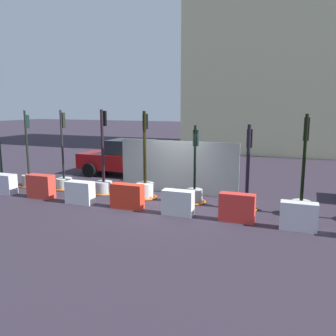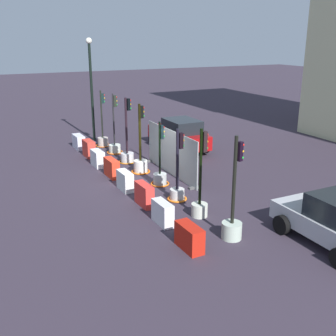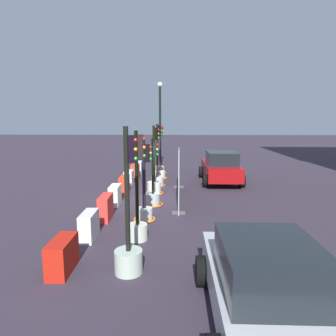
% 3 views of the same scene
% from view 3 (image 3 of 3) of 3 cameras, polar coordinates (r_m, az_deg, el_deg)
% --- Properties ---
extents(ground_plane, '(120.00, 120.00, 0.00)m').
position_cam_3_polar(ground_plane, '(13.50, -3.69, -5.95)').
color(ground_plane, '#312935').
extents(traffic_light_0, '(0.88, 0.88, 3.28)m').
position_cam_3_polar(traffic_light_0, '(19.74, -1.58, 0.37)').
color(traffic_light_0, '#B8ABA1').
rests_on(traffic_light_0, ground_plane).
extents(traffic_light_1, '(0.91, 0.91, 3.30)m').
position_cam_3_polar(traffic_light_1, '(17.99, -1.56, -0.59)').
color(traffic_light_1, silver).
rests_on(traffic_light_1, ground_plane).
extents(traffic_light_2, '(0.89, 0.89, 3.34)m').
position_cam_3_polar(traffic_light_2, '(16.05, -2.02, -1.40)').
color(traffic_light_2, '#BEBCBE').
rests_on(traffic_light_2, ground_plane).
extents(traffic_light_3, '(0.90, 0.90, 3.29)m').
position_cam_3_polar(traffic_light_3, '(14.26, -2.68, -2.96)').
color(traffic_light_3, silver).
rests_on(traffic_light_3, ground_plane).
extents(traffic_light_4, '(0.83, 0.83, 2.81)m').
position_cam_3_polar(traffic_light_4, '(12.39, -2.90, -5.19)').
color(traffic_light_4, '#A9ADAC').
rests_on(traffic_light_4, ground_plane).
extents(traffic_light_5, '(0.79, 0.79, 2.88)m').
position_cam_3_polar(traffic_light_5, '(10.55, -4.54, -7.16)').
color(traffic_light_5, silver).
rests_on(traffic_light_5, ground_plane).
extents(traffic_light_6, '(0.59, 0.59, 3.24)m').
position_cam_3_polar(traffic_light_6, '(8.87, -5.85, -9.35)').
color(traffic_light_6, beige).
rests_on(traffic_light_6, ground_plane).
extents(traffic_light_7, '(0.65, 0.65, 3.40)m').
position_cam_3_polar(traffic_light_7, '(7.11, -7.62, -14.90)').
color(traffic_light_7, '#A9B9A9').
rests_on(traffic_light_7, ground_plane).
extents(construction_barrier_0, '(1.17, 0.50, 0.80)m').
position_cam_3_polar(construction_barrier_0, '(19.92, -5.72, 0.12)').
color(construction_barrier_0, silver).
rests_on(construction_barrier_0, ground_plane).
extents(construction_barrier_1, '(1.04, 0.47, 0.90)m').
position_cam_3_polar(construction_barrier_1, '(18.04, -6.36, -0.68)').
color(construction_barrier_1, red).
rests_on(construction_barrier_1, ground_plane).
extents(construction_barrier_2, '(1.03, 0.48, 0.81)m').
position_cam_3_polar(construction_barrier_2, '(16.27, -7.59, -1.94)').
color(construction_barrier_2, silver).
rests_on(construction_barrier_2, ground_plane).
extents(construction_barrier_3, '(1.15, 0.42, 0.85)m').
position_cam_3_polar(construction_barrier_3, '(14.45, -8.45, -3.28)').
color(construction_barrier_3, red).
rests_on(construction_barrier_3, ground_plane).
extents(construction_barrier_4, '(1.02, 0.43, 0.82)m').
position_cam_3_polar(construction_barrier_4, '(12.68, -10.20, -5.18)').
color(construction_barrier_4, silver).
rests_on(construction_barrier_4, ground_plane).
extents(construction_barrier_5, '(1.08, 0.40, 0.87)m').
position_cam_3_polar(construction_barrier_5, '(10.89, -11.96, -7.48)').
color(construction_barrier_5, red).
rests_on(construction_barrier_5, ground_plane).
extents(construction_barrier_6, '(1.03, 0.42, 0.81)m').
position_cam_3_polar(construction_barrier_6, '(9.30, -15.02, -10.72)').
color(construction_barrier_6, silver).
rests_on(construction_barrier_6, ground_plane).
extents(construction_barrier_7, '(1.10, 0.49, 0.79)m').
position_cam_3_polar(construction_barrier_7, '(7.62, -19.75, -15.64)').
color(construction_barrier_7, red).
rests_on(construction_barrier_7, ground_plane).
extents(car_silver_hatchback, '(3.86, 2.11, 1.64)m').
position_cam_3_polar(car_silver_hatchback, '(5.55, 17.99, -20.56)').
color(car_silver_hatchback, '#AAADB3').
rests_on(car_silver_hatchback, ground_plane).
extents(car_red_compact, '(4.44, 2.23, 1.81)m').
position_cam_3_polar(car_red_compact, '(17.07, 10.12, 0.19)').
color(car_red_compact, '#9B0E0F').
rests_on(car_red_compact, ground_plane).
extents(street_lamp_post, '(0.36, 0.36, 6.15)m').
position_cam_3_polar(street_lamp_post, '(21.06, -1.53, 9.54)').
color(street_lamp_post, black).
rests_on(street_lamp_post, ground_plane).
extents(site_fence_panel, '(4.93, 0.50, 2.12)m').
position_cam_3_polar(site_fence_panel, '(13.26, 2.11, -1.68)').
color(site_fence_panel, '#99A19D').
rests_on(site_fence_panel, ground_plane).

